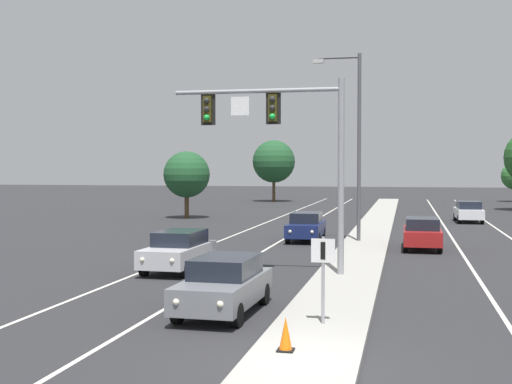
{
  "coord_description": "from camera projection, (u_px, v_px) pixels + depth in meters",
  "views": [
    {
      "loc": [
        2.07,
        -13.63,
        4.1
      ],
      "look_at": [
        -3.2,
        10.37,
        3.2
      ],
      "focal_mm": 47.99,
      "sensor_mm": 36.0,
      "label": 1
    }
  ],
  "objects": [
    {
      "name": "car_receding_red",
      "position": [
        422.0,
        233.0,
        34.03
      ],
      "size": [
        1.83,
        4.47,
        1.58
      ],
      "color": "maroon",
      "rests_on": "ground"
    },
    {
      "name": "ground_plane",
      "position": [
        300.0,
        368.0,
        13.9
      ],
      "size": [
        260.0,
        260.0,
        0.0
      ],
      "primitive_type": "plane",
      "color": "#28282B"
    },
    {
      "name": "lane_stripe_oncoming_center",
      "position": [
        285.0,
        238.0,
        39.31
      ],
      "size": [
        0.14,
        100.0,
        0.01
      ],
      "primitive_type": "cube",
      "color": "silver",
      "rests_on": "ground"
    },
    {
      "name": "edge_stripe_left",
      "position": [
        230.0,
        237.0,
        40.02
      ],
      "size": [
        0.14,
        100.0,
        0.01
      ],
      "primitive_type": "cube",
      "color": "silver",
      "rests_on": "ground"
    },
    {
      "name": "lane_stripe_receding_center",
      "position": [
        455.0,
        242.0,
        37.29
      ],
      "size": [
        0.14,
        100.0,
        0.01
      ],
      "primitive_type": "cube",
      "color": "silver",
      "rests_on": "ground"
    },
    {
      "name": "overhead_signal_mast",
      "position": [
        287.0,
        135.0,
        25.44
      ],
      "size": [
        6.47,
        0.44,
        7.2
      ],
      "color": "gray",
      "rests_on": "median_island"
    },
    {
      "name": "car_oncoming_grey",
      "position": [
        224.0,
        284.0,
        19.11
      ],
      "size": [
        1.93,
        4.51,
        1.58
      ],
      "color": "slate",
      "rests_on": "ground"
    },
    {
      "name": "car_oncoming_navy",
      "position": [
        306.0,
        226.0,
        37.89
      ],
      "size": [
        1.91,
        4.5,
        1.58
      ],
      "color": "#141E4C",
      "rests_on": "ground"
    },
    {
      "name": "street_lamp_median",
      "position": [
        355.0,
        135.0,
        36.53
      ],
      "size": [
        2.58,
        0.28,
        10.0
      ],
      "color": "#4C4C51",
      "rests_on": "median_island"
    },
    {
      "name": "median_island",
      "position": [
        359.0,
        254.0,
        31.47
      ],
      "size": [
        2.4,
        110.0,
        0.15
      ],
      "primitive_type": "cube",
      "color": "#9E9B93",
      "rests_on": "ground"
    },
    {
      "name": "car_receding_white",
      "position": [
        468.0,
        211.0,
        50.7
      ],
      "size": [
        1.91,
        4.51,
        1.58
      ],
      "color": "silver",
      "rests_on": "ground"
    },
    {
      "name": "median_sign_post",
      "position": [
        323.0,
        267.0,
        17.17
      ],
      "size": [
        0.6,
        0.1,
        2.2
      ],
      "color": "gray",
      "rests_on": "median_island"
    },
    {
      "name": "tree_far_left_c",
      "position": [
        274.0,
        161.0,
        80.84
      ],
      "size": [
        5.04,
        5.04,
        7.29
      ],
      "color": "#4C3823",
      "rests_on": "ground"
    },
    {
      "name": "car_oncoming_silver",
      "position": [
        179.0,
        250.0,
        26.92
      ],
      "size": [
        1.91,
        4.51,
        1.58
      ],
      "color": "#B7B7BC",
      "rests_on": "ground"
    },
    {
      "name": "traffic_cone_median_nose",
      "position": [
        286.0,
        334.0,
        14.64
      ],
      "size": [
        0.36,
        0.36,
        0.74
      ],
      "color": "black",
      "rests_on": "median_island"
    },
    {
      "name": "tree_far_left_a",
      "position": [
        187.0,
        175.0,
        54.56
      ],
      "size": [
        3.71,
        3.71,
        5.37
      ],
      "color": "#4C3823",
      "rests_on": "ground"
    }
  ]
}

